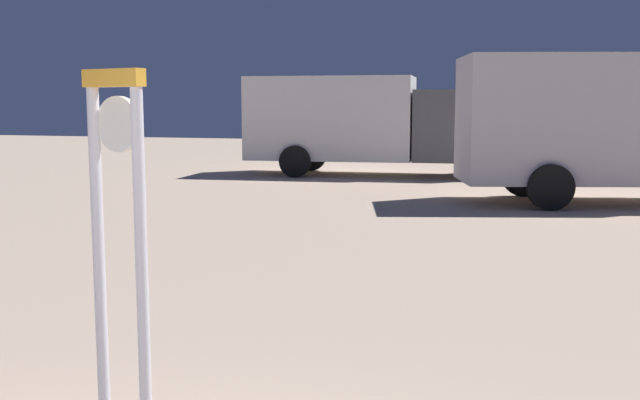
% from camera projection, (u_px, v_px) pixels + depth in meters
% --- Properties ---
extents(standing_clock, '(0.43, 0.17, 2.23)m').
position_uv_depth(standing_clock, '(119.00, 228.00, 4.28)').
color(standing_clock, white).
rests_on(standing_clock, ground_plane).
extents(box_truck_near, '(6.64, 3.96, 3.04)m').
position_uv_depth(box_truck_near, '(601.00, 124.00, 15.30)').
color(box_truck_near, silver).
rests_on(box_truck_near, ground_plane).
extents(box_truck_far, '(7.22, 3.03, 2.85)m').
position_uv_depth(box_truck_far, '(360.00, 121.00, 21.59)').
color(box_truck_far, white).
rests_on(box_truck_far, ground_plane).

